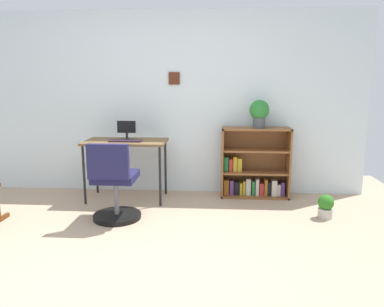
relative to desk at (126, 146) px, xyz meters
name	(u,v)px	position (x,y,z in m)	size (l,w,h in m)	color
ground_plane	(134,264)	(0.46, -1.70, -0.69)	(6.24, 6.24, 0.00)	tan
wall_back	(167,104)	(0.46, 0.45, 0.50)	(5.20, 0.12, 2.37)	silver
desk	(126,146)	(0.00, 0.00, 0.00)	(1.01, 0.55, 0.75)	brown
monitor	(127,131)	(0.00, 0.06, 0.18)	(0.23, 0.17, 0.24)	#262628
keyboard	(125,141)	(0.02, -0.08, 0.07)	(0.39, 0.12, 0.02)	#321E30
office_chair	(114,187)	(0.05, -0.75, -0.31)	(0.52, 0.55, 0.87)	black
bookshelf_low	(254,167)	(1.61, 0.25, -0.30)	(0.86, 0.30, 0.90)	brown
potted_plant_on_shelf	(259,112)	(1.65, 0.20, 0.41)	(0.24, 0.24, 0.35)	#474C51
potted_plant_floor	(326,206)	(2.32, -0.53, -0.55)	(0.17, 0.17, 0.27)	#B7B2A8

